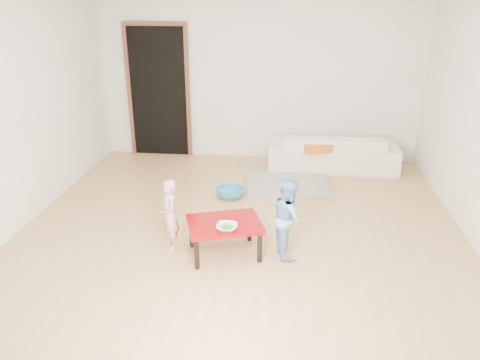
% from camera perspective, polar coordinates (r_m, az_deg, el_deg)
% --- Properties ---
extents(floor, '(5.00, 5.00, 0.01)m').
position_cam_1_polar(floor, '(5.45, 0.23, -5.57)').
color(floor, tan).
rests_on(floor, ground).
extents(back_wall, '(5.00, 0.02, 2.60)m').
position_cam_1_polar(back_wall, '(7.43, 2.30, 12.44)').
color(back_wall, white).
rests_on(back_wall, floor).
extents(left_wall, '(0.02, 5.00, 2.60)m').
position_cam_1_polar(left_wall, '(5.80, -25.38, 7.70)').
color(left_wall, white).
rests_on(left_wall, floor).
extents(doorway, '(1.02, 0.08, 2.11)m').
position_cam_1_polar(doorway, '(7.74, -9.85, 10.44)').
color(doorway, brown).
rests_on(doorway, back_wall).
extents(sofa, '(1.92, 0.76, 0.56)m').
position_cam_1_polar(sofa, '(7.25, 11.21, 3.48)').
color(sofa, silver).
rests_on(sofa, floor).
extents(cushion, '(0.56, 0.52, 0.12)m').
position_cam_1_polar(cushion, '(6.98, 9.46, 4.18)').
color(cushion, '#CD6916').
rests_on(cushion, sofa).
extents(red_table, '(0.86, 0.75, 0.36)m').
position_cam_1_polar(red_table, '(4.81, -1.89, -7.09)').
color(red_table, maroon).
rests_on(red_table, floor).
extents(bowl, '(0.21, 0.21, 0.05)m').
position_cam_1_polar(bowl, '(4.58, -1.61, -5.78)').
color(bowl, white).
rests_on(bowl, red_table).
extents(broccoli, '(0.12, 0.12, 0.06)m').
position_cam_1_polar(broccoli, '(4.57, -1.61, -5.75)').
color(broccoli, '#2D5919').
rests_on(broccoli, red_table).
extents(child_pink, '(0.30, 0.33, 0.76)m').
position_cam_1_polar(child_pink, '(4.89, -8.60, -4.22)').
color(child_pink, '#DD6579').
rests_on(child_pink, floor).
extents(child_blue, '(0.40, 0.46, 0.82)m').
position_cam_1_polar(child_blue, '(4.73, 5.92, -4.60)').
color(child_blue, '#5986CF').
rests_on(child_blue, floor).
extents(basin, '(0.38, 0.38, 0.12)m').
position_cam_1_polar(basin, '(6.17, -1.22, -1.56)').
color(basin, teal).
rests_on(basin, floor).
extents(blanket, '(1.21, 1.05, 0.06)m').
position_cam_1_polar(blanket, '(6.56, 5.75, -0.51)').
color(blanket, '#B7AFA2').
rests_on(blanket, floor).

